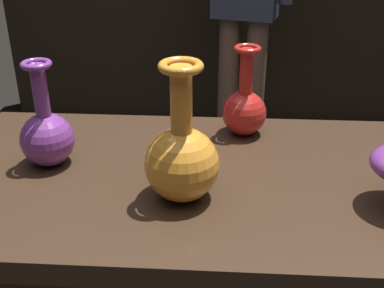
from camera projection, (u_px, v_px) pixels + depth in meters
The scene contains 4 objects.
back_display_shelf at pixel (216, 44), 3.20m from camera, with size 2.60×0.40×0.99m.
vase_centerpiece at pixel (182, 158), 0.98m from camera, with size 0.15×0.15×0.29m.
vase_tall_behind at pixel (244, 108), 1.26m from camera, with size 0.12×0.12×0.24m.
vase_right_accent at pixel (47, 134), 1.12m from camera, with size 0.12×0.12×0.25m.
Camera 1 is at (0.04, -0.95, 1.36)m, focal length 45.54 mm.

